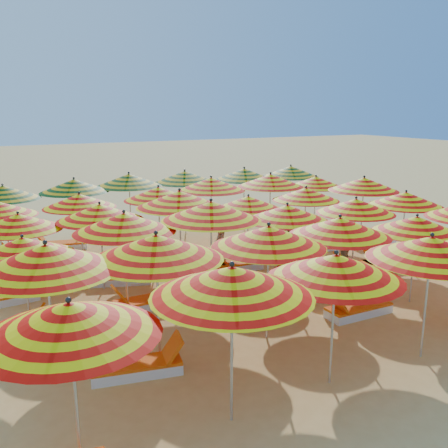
{
  "coord_description": "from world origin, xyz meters",
  "views": [
    {
      "loc": [
        -6.62,
        -12.24,
        4.96
      ],
      "look_at": [
        0.0,
        0.5,
        1.6
      ],
      "focal_mm": 40.0,
      "sensor_mm": 36.0,
      "label": 1
    }
  ],
  "objects_px": {
    "umbrella_34": "(244,174)",
    "beachgoer_a": "(220,245)",
    "umbrella_0": "(70,319)",
    "umbrella_2": "(336,267)",
    "lounger_9": "(388,263)",
    "lounger_16": "(63,262)",
    "umbrella_15": "(287,213)",
    "lounger_21": "(61,245)",
    "umbrella_32": "(129,180)",
    "lounger_7": "(226,289)",
    "umbrella_22": "(306,194)",
    "umbrella_13": "(124,223)",
    "umbrella_33": "(185,177)",
    "lounger_20": "(25,251)",
    "umbrella_18": "(19,222)",
    "lounger_5": "(6,331)",
    "umbrella_21": "(248,203)",
    "umbrella_25": "(79,201)",
    "umbrella_1": "(232,282)",
    "umbrella_10": "(416,225)",
    "umbrella_9": "(340,227)",
    "lounger_14": "(312,247)",
    "lounger_15": "(373,242)",
    "umbrella_28": "(270,180)",
    "lounger_12": "(199,269)",
    "umbrella_27": "(211,184)",
    "umbrella_29": "(316,182)",
    "lounger_4": "(357,310)",
    "lounger_3": "(139,367)",
    "lounger_13": "(237,265)",
    "umbrella_16": "(356,206)",
    "umbrella_17": "(406,199)",
    "beachgoer_b": "(345,269)",
    "umbrella_23": "(364,184)",
    "lounger_10": "(6,298)",
    "lounger_6": "(146,302)",
    "lounger_18": "(281,236)",
    "umbrella_8": "(269,237)",
    "umbrella_14": "(211,211)",
    "umbrella_20": "(180,199)",
    "lounger_8": "(360,267)",
    "umbrella_35": "(291,171)",
    "umbrella_6": "(46,258)",
    "umbrella_19": "(100,212)",
    "umbrella_3": "(431,248)",
    "umbrella_12": "(23,247)",
    "umbrella_31": "(74,186)",
    "lounger_11": "(123,278)"
  },
  "relations": [
    {
      "from": "umbrella_0",
      "to": "umbrella_2",
      "type": "xyz_separation_m",
      "value": [
        4.56,
        0.15,
        -0.01
      ]
    },
    {
      "from": "umbrella_15",
      "to": "lounger_21",
      "type": "height_order",
      "value": "umbrella_15"
    },
    {
      "from": "umbrella_19",
      "to": "lounger_4",
      "type": "distance_m",
      "value": 7.17
    },
    {
      "from": "umbrella_15",
      "to": "umbrella_34",
      "type": "relative_size",
      "value": 1.02
    },
    {
      "from": "umbrella_21",
      "to": "umbrella_25",
      "type": "bearing_deg",
      "value": 152.49
    },
    {
      "from": "lounger_5",
      "to": "umbrella_18",
      "type": "bearing_deg",
      "value": 95.88
    },
    {
      "from": "lounger_7",
      "to": "lounger_6",
      "type": "bearing_deg",
      "value": -25.76
    },
    {
      "from": "umbrella_13",
      "to": "lounger_18",
      "type": "relative_size",
      "value": 1.81
    },
    {
      "from": "umbrella_17",
      "to": "umbrella_33",
      "type": "height_order",
      "value": "umbrella_33"
    },
    {
      "from": "umbrella_9",
      "to": "lounger_14",
      "type": "height_order",
      "value": "umbrella_9"
    },
    {
      "from": "lounger_18",
      "to": "lounger_9",
      "type": "bearing_deg",
      "value": 105.76
    },
    {
      "from": "umbrella_22",
      "to": "lounger_5",
      "type": "xyz_separation_m",
      "value": [
        -9.68,
        -2.18,
        -1.96
      ]
    },
    {
      "from": "umbrella_33",
      "to": "lounger_20",
      "type": "distance_m",
      "value": 6.49
    },
    {
      "from": "lounger_7",
      "to": "umbrella_15",
      "type": "bearing_deg",
      "value": 148.8
    },
    {
      "from": "umbrella_34",
      "to": "lounger_18",
      "type": "distance_m",
      "value": 3.15
    },
    {
      "from": "umbrella_35",
      "to": "umbrella_6",
      "type": "bearing_deg",
      "value": -141.97
    },
    {
      "from": "umbrella_14",
      "to": "beachgoer_b",
      "type": "distance_m",
      "value": 4.05
    },
    {
      "from": "umbrella_28",
      "to": "lounger_12",
      "type": "xyz_separation_m",
      "value": [
        -3.98,
        -2.28,
        -2.17
      ]
    },
    {
      "from": "umbrella_1",
      "to": "umbrella_10",
      "type": "distance_m",
      "value": 6.96
    },
    {
      "from": "umbrella_1",
      "to": "umbrella_8",
      "type": "height_order",
      "value": "umbrella_1"
    },
    {
      "from": "umbrella_14",
      "to": "umbrella_3",
      "type": "bearing_deg",
      "value": -62.99
    },
    {
      "from": "lounger_6",
      "to": "lounger_20",
      "type": "bearing_deg",
      "value": -72.13
    },
    {
      "from": "lounger_7",
      "to": "lounger_15",
      "type": "bearing_deg",
      "value": 171.86
    },
    {
      "from": "lounger_4",
      "to": "beachgoer_a",
      "type": "xyz_separation_m",
      "value": [
        -1.23,
        4.92,
        0.58
      ]
    },
    {
      "from": "umbrella_15",
      "to": "umbrella_21",
      "type": "distance_m",
      "value": 2.18
    },
    {
      "from": "lounger_11",
      "to": "lounger_18",
      "type": "xyz_separation_m",
      "value": [
        6.78,
        1.96,
        0.0
      ]
    },
    {
      "from": "umbrella_32",
      "to": "lounger_7",
      "type": "distance_m",
      "value": 7.16
    },
    {
      "from": "lounger_4",
      "to": "beachgoer_a",
      "type": "bearing_deg",
      "value": -75.73
    },
    {
      "from": "umbrella_12",
      "to": "umbrella_31",
      "type": "relative_size",
      "value": 1.09
    },
    {
      "from": "lounger_10",
      "to": "lounger_14",
      "type": "distance_m",
      "value": 10.03
    },
    {
      "from": "umbrella_17",
      "to": "beachgoer_b",
      "type": "xyz_separation_m",
      "value": [
        -3.29,
        -1.09,
        -1.5
      ]
    },
    {
      "from": "umbrella_32",
      "to": "lounger_14",
      "type": "xyz_separation_m",
      "value": [
        5.2,
        -4.46,
        -2.16
      ]
    },
    {
      "from": "umbrella_27",
      "to": "umbrella_29",
      "type": "xyz_separation_m",
      "value": [
        4.53,
        -0.16,
        -0.2
      ]
    },
    {
      "from": "umbrella_9",
      "to": "umbrella_21",
      "type": "bearing_deg",
      "value": 88.67
    },
    {
      "from": "lounger_4",
      "to": "lounger_5",
      "type": "bearing_deg",
      "value": -18.83
    },
    {
      "from": "umbrella_22",
      "to": "umbrella_13",
      "type": "bearing_deg",
      "value": -162.97
    },
    {
      "from": "umbrella_23",
      "to": "lounger_16",
      "type": "relative_size",
      "value": 1.62
    },
    {
      "from": "umbrella_9",
      "to": "lounger_6",
      "type": "relative_size",
      "value": 1.81
    },
    {
      "from": "umbrella_18",
      "to": "lounger_10",
      "type": "relative_size",
      "value": 1.32
    },
    {
      "from": "umbrella_34",
      "to": "beachgoer_a",
      "type": "bearing_deg",
      "value": -127.64
    },
    {
      "from": "umbrella_15",
      "to": "umbrella_29",
      "type": "distance_m",
      "value": 6.51
    },
    {
      "from": "lounger_9",
      "to": "lounger_16",
      "type": "relative_size",
      "value": 0.99
    },
    {
      "from": "umbrella_28",
      "to": "umbrella_32",
      "type": "xyz_separation_m",
      "value": [
        -4.58,
        2.64,
        -0.02
      ]
    },
    {
      "from": "umbrella_15",
      "to": "lounger_9",
      "type": "bearing_deg",
      "value": -1.22
    },
    {
      "from": "umbrella_20",
      "to": "lounger_8",
      "type": "bearing_deg",
      "value": -21.86
    },
    {
      "from": "lounger_14",
      "to": "lounger_13",
      "type": "bearing_deg",
      "value": 15.68
    },
    {
      "from": "lounger_3",
      "to": "lounger_13",
      "type": "xyz_separation_m",
      "value": [
        4.69,
        4.65,
        0.0
      ]
    },
    {
      "from": "umbrella_16",
      "to": "umbrella_28",
      "type": "height_order",
      "value": "umbrella_28"
    },
    {
      "from": "umbrella_18",
      "to": "lounger_7",
      "type": "height_order",
      "value": "umbrella_18"
    },
    {
      "from": "umbrella_10",
      "to": "umbrella_23",
      "type": "bearing_deg",
      "value": 61.68
    }
  ]
}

